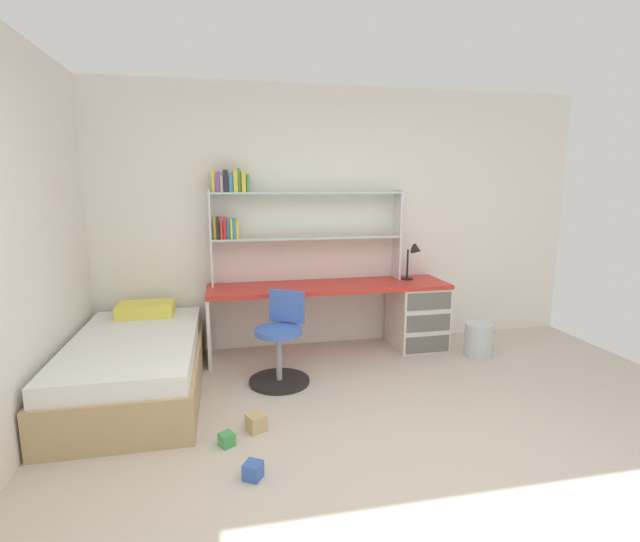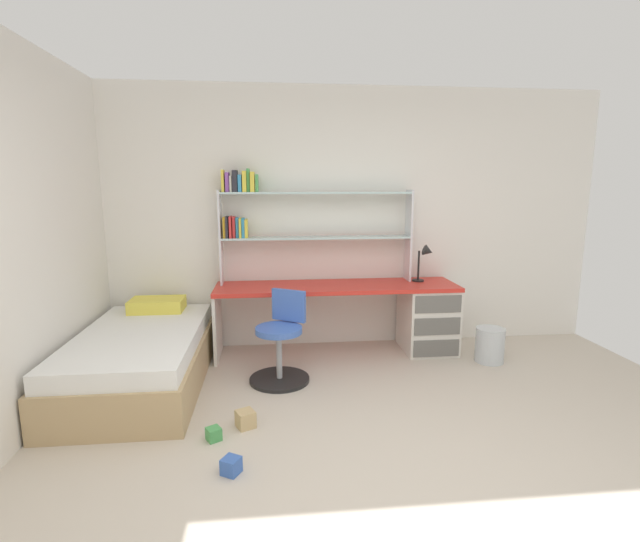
# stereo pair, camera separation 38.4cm
# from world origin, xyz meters

# --- Properties ---
(ground_plane) EXTENTS (5.59, 6.22, 0.02)m
(ground_plane) POSITION_xyz_m (0.00, 0.00, -0.01)
(ground_plane) COLOR beige
(room_shell) EXTENTS (5.59, 6.22, 2.66)m
(room_shell) POSITION_xyz_m (-1.22, 1.25, 1.33)
(room_shell) COLOR white
(room_shell) RESTS_ON ground_plane
(desk) EXTENTS (2.39, 0.59, 0.70)m
(desk) POSITION_xyz_m (0.63, 2.29, 0.41)
(desk) COLOR red
(desk) RESTS_ON ground_plane
(bookshelf_hutch) EXTENTS (1.92, 0.22, 1.13)m
(bookshelf_hutch) POSITION_xyz_m (-0.50, 2.47, 1.40)
(bookshelf_hutch) COLOR silver
(bookshelf_hutch) RESTS_ON desk
(desk_lamp) EXTENTS (0.20, 0.17, 0.38)m
(desk_lamp) POSITION_xyz_m (0.90, 2.35, 0.96)
(desk_lamp) COLOR black
(desk_lamp) RESTS_ON desk
(swivel_chair) EXTENTS (0.52, 0.52, 0.78)m
(swivel_chair) POSITION_xyz_m (-0.59, 1.68, 0.30)
(swivel_chair) COLOR black
(swivel_chair) RESTS_ON ground_plane
(bed_platform) EXTENTS (1.01, 1.82, 0.60)m
(bed_platform) POSITION_xyz_m (-1.77, 1.69, 0.24)
(bed_platform) COLOR tan
(bed_platform) RESTS_ON ground_plane
(waste_bin) EXTENTS (0.27, 0.27, 0.33)m
(waste_bin) POSITION_xyz_m (1.41, 1.90, 0.17)
(waste_bin) COLOR silver
(waste_bin) RESTS_ON ground_plane
(toy_block_green_0) EXTENTS (0.12, 0.12, 0.09)m
(toy_block_green_0) POSITION_xyz_m (-1.06, 0.74, 0.04)
(toy_block_green_0) COLOR #479E51
(toy_block_green_0) RESTS_ON ground_plane
(toy_block_blue_1) EXTENTS (0.13, 0.13, 0.10)m
(toy_block_blue_1) POSITION_xyz_m (-0.91, 0.36, 0.05)
(toy_block_blue_1) COLOR #3860B7
(toy_block_blue_1) RESTS_ON ground_plane
(toy_block_natural_2) EXTENTS (0.16, 0.16, 0.12)m
(toy_block_natural_2) POSITION_xyz_m (-0.86, 0.89, 0.06)
(toy_block_natural_2) COLOR tan
(toy_block_natural_2) RESTS_ON ground_plane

